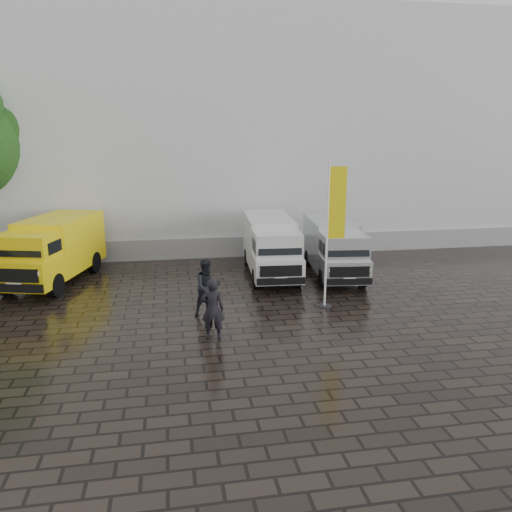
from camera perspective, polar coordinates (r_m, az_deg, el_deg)
The scene contains 10 objects.
ground at distance 17.56m, azimuth 5.40°, elevation -5.99°, with size 120.00×120.00×0.00m, color black.
exhibition_hall at distance 32.57m, azimuth 1.53°, elevation 13.91°, with size 44.00×16.00×12.00m, color silver.
hall_plinth at distance 25.32m, azimuth 5.07°, elevation 1.36°, with size 44.00×0.15×1.00m, color gray.
van_yellow at distance 21.76m, azimuth -22.24°, elevation 0.45°, with size 2.15×5.60×2.58m, color yellow, non-canonical shape.
van_white at distance 21.25m, azimuth 1.69°, elevation 0.98°, with size 1.87×5.62×2.43m, color silver, non-canonical shape.
van_silver at distance 21.44m, azimuth 8.89°, elevation 0.78°, with size 1.79×5.36×2.32m, color silver, non-canonical shape.
flagpole at distance 17.20m, azimuth 8.72°, elevation 3.31°, with size 0.88×0.50×5.08m.
wheelie_bin at distance 25.64m, azimuth 10.19°, elevation 1.33°, with size 0.59×0.59×0.98m, color black.
person_front at distance 14.75m, azimuth -4.98°, elevation -6.07°, with size 0.68×0.44×1.85m, color black.
person_tent at distance 16.74m, azimuth -5.56°, elevation -3.55°, with size 0.93×0.72×1.91m, color black.
Camera 1 is at (-4.47, -15.92, 5.92)m, focal length 35.00 mm.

